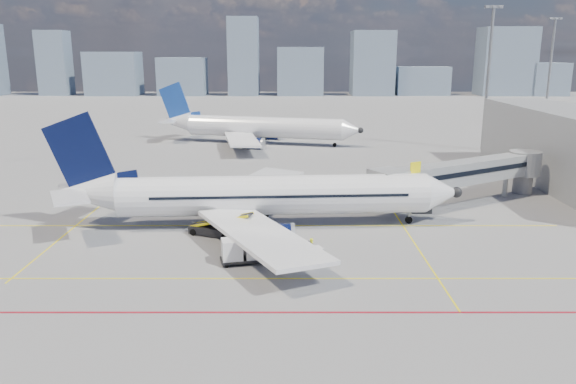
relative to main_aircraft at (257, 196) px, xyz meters
name	(u,v)px	position (x,y,z in m)	size (l,w,h in m)	color
ground	(265,252)	(1.16, -7.90, -3.22)	(420.00, 420.00, 0.00)	gray
apron_markings	(256,269)	(0.58, -11.81, -3.21)	(90.00, 35.12, 0.01)	yellow
jet_bridge	(470,173)	(24.67, 9.01, 0.52)	(23.55, 15.78, 6.30)	gray
terminal_block	(573,149)	(41.11, 18.10, 1.78)	(10.00, 42.00, 10.00)	gray
floodlight_mast_ne	(488,75)	(39.16, 47.10, 10.37)	(3.20, 0.61, 25.45)	gray
floodlight_mast_far	(550,69)	(66.16, 82.10, 10.37)	(3.20, 0.61, 25.45)	gray
distant_skyline	(284,67)	(1.50, 182.10, 8.32)	(245.34, 15.39, 31.34)	slate
main_aircraft	(257,196)	(0.00, 0.00, 0.00)	(42.21, 36.75, 12.31)	white
second_aircraft	(256,127)	(-3.06, 54.05, 0.00)	(40.78, 35.00, 12.09)	white
baggage_tug	(310,251)	(5.10, -9.34, -2.54)	(2.33, 1.92, 1.42)	white
cargo_dolly	(244,250)	(-0.56, -10.51, -2.03)	(4.23, 2.55, 2.17)	black
belt_loader	(214,229)	(-4.02, -3.10, -2.51)	(6.65, 3.93, 2.73)	black
ramp_worker	(312,248)	(5.30, -9.04, -2.35)	(0.63, 0.41, 1.73)	#F5FF1A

